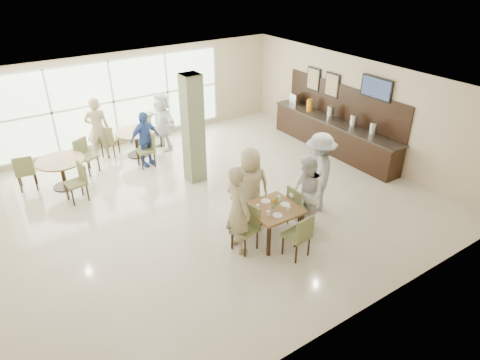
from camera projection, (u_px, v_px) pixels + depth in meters
ground at (205, 203)px, 10.28m from camera, size 10.00×10.00×0.00m
room_shell at (202, 137)px, 9.46m from camera, size 10.00×10.00×10.00m
window_bank at (113, 102)px, 12.61m from camera, size 7.00×0.04×7.00m
column at (193, 129)px, 10.68m from camera, size 0.45×0.45×2.80m
main_table at (273, 211)px, 8.71m from camera, size 1.00×1.00×0.75m
round_table_left at (61, 166)px, 10.69m from camera, size 1.17×1.17×0.75m
round_table_right at (136, 137)px, 12.37m from camera, size 1.16×1.16×0.75m
chairs_main_table at (273, 218)px, 8.84m from camera, size 1.99×1.98×0.95m
chairs_table_left at (63, 170)px, 10.76m from camera, size 2.11×1.88×0.95m
chairs_table_right at (137, 140)px, 12.44m from camera, size 2.08×1.81×0.95m
tabletop_clutter at (274, 205)px, 8.64m from camera, size 0.70×0.76×0.21m
buffet_counter at (333, 133)px, 12.69m from camera, size 0.64×4.70×1.95m
wall_tv at (376, 88)px, 11.24m from camera, size 0.06×1.00×0.58m
framed_art_a at (332, 85)px, 12.55m from camera, size 0.05×0.55×0.70m
framed_art_b at (313, 79)px, 13.14m from camera, size 0.05×0.55×0.70m
teen_left at (238, 209)px, 8.27m from camera, size 0.46×0.69×1.86m
teen_far at (250, 186)px, 9.19m from camera, size 0.96×0.70×1.75m
teen_right at (306, 194)px, 8.94m from camera, size 0.85×0.98×1.71m
teen_standing at (319, 173)px, 9.63m from camera, size 1.30×1.38×1.87m
adult_a at (145, 139)px, 11.73m from camera, size 1.00×0.71×1.56m
adult_b at (162, 122)px, 12.69m from camera, size 0.93×1.68×1.71m
adult_standing at (97, 129)px, 12.04m from camera, size 0.75×0.59×1.82m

